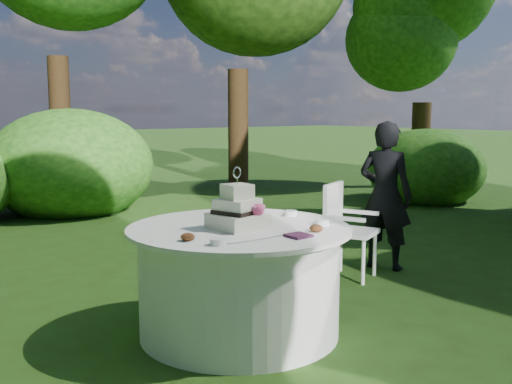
% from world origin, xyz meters
% --- Properties ---
extents(ground, '(80.00, 80.00, 0.00)m').
position_xyz_m(ground, '(0.00, 0.00, 0.00)').
color(ground, '#233C10').
rests_on(ground, ground).
extents(napkins, '(0.14, 0.14, 0.02)m').
position_xyz_m(napkins, '(0.10, -0.51, 0.78)').
color(napkins, '#4D2140').
rests_on(napkins, table).
extents(feather_plume, '(0.48, 0.07, 0.01)m').
position_xyz_m(feather_plume, '(-0.15, -0.40, 0.78)').
color(feather_plume, white).
rests_on(feather_plume, table).
extents(guest, '(0.52, 0.62, 1.47)m').
position_xyz_m(guest, '(2.18, 0.53, 0.74)').
color(guest, black).
rests_on(guest, ground).
extents(table, '(1.56, 1.56, 0.77)m').
position_xyz_m(table, '(0.00, 0.00, 0.39)').
color(table, silver).
rests_on(table, ground).
extents(cake, '(0.35, 0.35, 0.43)m').
position_xyz_m(cake, '(-0.04, -0.04, 0.88)').
color(cake, silver).
rests_on(cake, table).
extents(chair, '(0.56, 0.56, 0.89)m').
position_xyz_m(chair, '(1.64, 0.55, 0.52)').
color(chair, white).
rests_on(chair, ground).
extents(votives, '(1.10, 0.59, 0.04)m').
position_xyz_m(votives, '(0.20, -0.20, 0.79)').
color(votives, white).
rests_on(votives, table).
extents(petal_cups, '(0.91, 0.38, 0.05)m').
position_xyz_m(petal_cups, '(-0.11, -0.32, 0.79)').
color(petal_cups, '#562D16').
rests_on(petal_cups, table).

